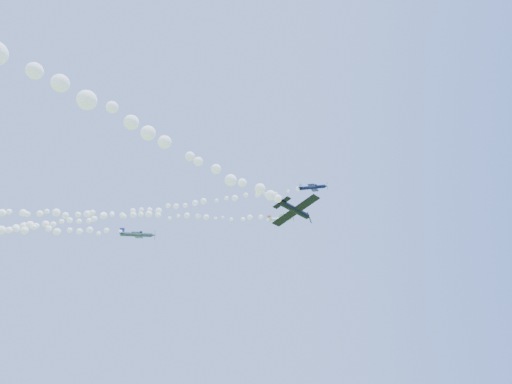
{
  "coord_description": "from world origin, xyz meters",
  "views": [
    {
      "loc": [
        3.49,
        -76.04,
        8.33
      ],
      "look_at": [
        1.65,
        -2.87,
        46.77
      ],
      "focal_mm": 30.0,
      "sensor_mm": 36.0,
      "label": 1
    }
  ],
  "objects_px": {
    "plane_black": "(295,210)",
    "plane_navy": "(313,187)",
    "plane_grey": "(137,234)",
    "plane_white": "(281,219)"
  },
  "relations": [
    {
      "from": "plane_black",
      "to": "plane_navy",
      "type": "bearing_deg",
      "value": 26.72
    },
    {
      "from": "plane_grey",
      "to": "plane_black",
      "type": "xyz_separation_m",
      "value": [
        31.33,
        -28.48,
        -8.11
      ]
    },
    {
      "from": "plane_navy",
      "to": "plane_grey",
      "type": "xyz_separation_m",
      "value": [
        -37.5,
        1.54,
        -9.99
      ]
    },
    {
      "from": "plane_navy",
      "to": "plane_black",
      "type": "xyz_separation_m",
      "value": [
        -6.17,
        -26.95,
        -18.1
      ]
    },
    {
      "from": "plane_navy",
      "to": "plane_black",
      "type": "relative_size",
      "value": 1.0
    },
    {
      "from": "plane_grey",
      "to": "plane_black",
      "type": "relative_size",
      "value": 1.18
    },
    {
      "from": "plane_black",
      "to": "plane_white",
      "type": "bearing_deg",
      "value": 40.62
    },
    {
      "from": "plane_grey",
      "to": "plane_black",
      "type": "distance_m",
      "value": 43.12
    },
    {
      "from": "plane_white",
      "to": "plane_grey",
      "type": "height_order",
      "value": "plane_white"
    },
    {
      "from": "plane_grey",
      "to": "plane_navy",
      "type": "bearing_deg",
      "value": -13.22
    }
  ]
}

